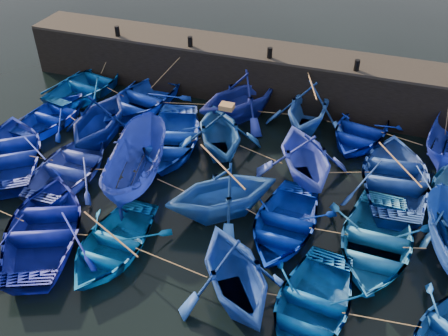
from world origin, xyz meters
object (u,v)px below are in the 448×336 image
(boat_0, at_px, (89,84))
(wooden_crate, at_px, (227,107))
(boat_13, at_px, (11,151))
(boat_8, at_px, (170,138))

(boat_0, xyz_separation_m, wooden_crate, (8.50, -2.84, 1.80))
(boat_13, bearing_deg, boat_0, -123.59)
(boat_8, bearing_deg, wooden_crate, -3.59)
(boat_8, height_order, boat_13, boat_13)
(boat_13, relative_size, wooden_crate, 9.59)
(boat_8, relative_size, wooden_crate, 9.34)
(boat_0, xyz_separation_m, boat_13, (0.25, -6.45, 0.03))
(boat_8, distance_m, wooden_crate, 3.06)
(wooden_crate, bearing_deg, boat_13, -156.41)
(boat_8, relative_size, boat_13, 0.97)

